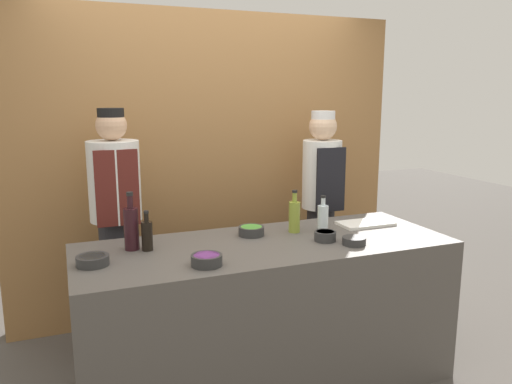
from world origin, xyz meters
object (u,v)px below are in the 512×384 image
Objects in this scene: chef_left at (117,222)px; bottle_oil at (294,216)px; sauce_bowl_purple at (207,259)px; bottle_clear at (323,218)px; bottle_wine at (131,227)px; bottle_soy at (147,235)px; sauce_bowl_orange at (354,240)px; cutting_board at (365,223)px; sauce_bowl_yellow at (93,260)px; sauce_bowl_green at (251,230)px; sauce_bowl_brown at (325,236)px; chef_right at (321,204)px.

bottle_oil is at bearing -29.87° from chef_left.
sauce_bowl_purple is at bearing -149.77° from bottle_oil.
bottle_clear is at bearing -18.10° from bottle_oil.
bottle_oil is at bearing 161.90° from bottle_clear.
bottle_soy is (0.08, -0.05, -0.04)m from bottle_wine.
chef_left reaches higher than bottle_soy.
sauce_bowl_orange is 0.51× the size of bottle_oil.
cutting_board is 0.37m from bottle_clear.
chef_left is at bearing 92.18° from bottle_wine.
sauce_bowl_yellow is at bearing -174.49° from cutting_board.
sauce_bowl_green is at bearing 5.93° from bottle_soy.
sauce_bowl_yellow is 1.04× the size of sauce_bowl_green.
bottle_wine is at bearing 176.83° from bottle_clear.
cutting_board is 1.56m from bottle_wine.
cutting_board is at bearing 6.54° from bottle_clear.
sauce_bowl_brown is 0.22m from bottle_clear.
bottle_clear is at bearing -118.06° from chef_right.
cutting_board is 1.54× the size of bottle_clear.
chef_right is at bearing 48.77° from bottle_oil.
sauce_bowl_yellow is 1.79m from cutting_board.
sauce_bowl_green is 0.59× the size of bottle_oil.
chef_right reaches higher than sauce_bowl_orange.
chef_right reaches higher than bottle_wine.
chef_right is at bearing 23.94° from sauce_bowl_yellow.
chef_right reaches higher than bottle_soy.
sauce_bowl_yellow is at bearing 172.63° from sauce_bowl_orange.
chef_right reaches higher than bottle_clear.
sauce_bowl_purple is 0.60× the size of bottle_oil.
cutting_board is at bearing -21.40° from chef_left.
sauce_bowl_green is 0.75m from bottle_wine.
bottle_wine is at bearing 179.04° from cutting_board.
sauce_bowl_purple is at bearing -21.73° from sauce_bowl_yellow.
bottle_soy is (-0.24, 0.37, 0.06)m from sauce_bowl_purple.
chef_right is (1.78, 0.79, -0.01)m from sauce_bowl_yellow.
bottle_soy is 0.14× the size of chef_left.
cutting_board is at bearing -3.29° from sauce_bowl_green.
sauce_bowl_brown is 1.42m from chef_left.
sauce_bowl_brown is at bearing -2.46° from sauce_bowl_yellow.
bottle_wine is 0.20× the size of chef_right.
bottle_wine is at bearing 162.58° from sauce_bowl_orange.
bottle_oil reaches higher than bottle_clear.
chef_right reaches higher than sauce_bowl_green.
sauce_bowl_orange is at bearing -16.39° from bottle_soy.
sauce_bowl_brown is at bearing -11.37° from bottle_soy.
sauce_bowl_brown is at bearing 11.61° from sauce_bowl_purple.
sauce_bowl_purple is 0.69× the size of bottle_clear.
sauce_bowl_orange is at bearing -39.55° from sauce_bowl_green.
sauce_bowl_yellow reaches higher than cutting_board.
sauce_bowl_orange is 1.59m from chef_left.
bottle_wine reaches higher than sauce_bowl_green.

